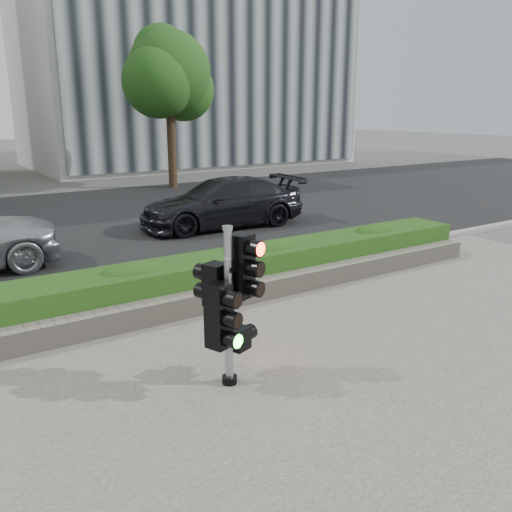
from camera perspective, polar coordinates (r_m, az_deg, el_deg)
name	(u,v)px	position (r m, az deg, el deg)	size (l,w,h in m)	color
ground	(289,351)	(7.52, 3.45, -9.93)	(120.00, 120.00, 0.00)	#51514C
sidewalk	(439,440)	(5.96, 18.72, -17.87)	(16.00, 11.00, 0.03)	#9E9389
road	(79,224)	(16.28, -18.11, 3.18)	(60.00, 13.00, 0.02)	black
curb	(186,286)	(10.01, -7.39, -3.14)	(60.00, 0.25, 0.12)	gray
stone_wall	(219,298)	(8.92, -3.86, -4.42)	(12.00, 0.32, 0.34)	gray
hedge	(201,278)	(9.41, -5.84, -2.32)	(12.00, 1.00, 0.68)	#397423
building_right	(186,60)	(34.09, -7.37, 19.81)	(18.00, 10.00, 12.00)	#B7B7B2
tree_right	(168,76)	(23.11, -9.24, 18.22)	(4.10, 3.58, 6.53)	black
traffic_signal	(228,298)	(6.25, -2.97, -4.45)	(0.70, 0.61, 1.92)	black
car_dark	(222,203)	(15.07, -3.58, 5.63)	(1.88, 4.62, 1.34)	black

